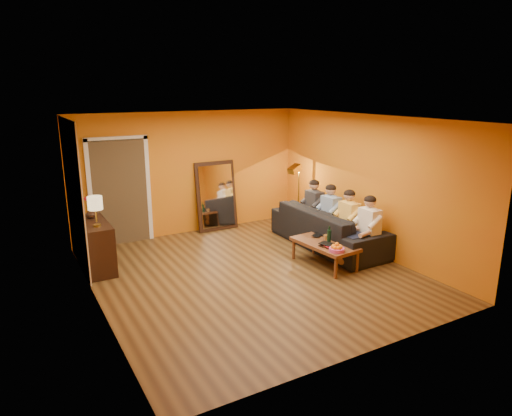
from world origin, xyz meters
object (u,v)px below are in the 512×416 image
sideboard (96,246)px  wine_bottle (329,235)px  floor_lamp (298,198)px  person_mid_left (349,221)px  tumbler (326,237)px  mirror_frame (216,196)px  person_mid_right (331,214)px  table_lamp (96,212)px  vase (90,213)px  sofa (328,227)px  coffee_table (324,254)px  dog (344,247)px  person_far_left (369,229)px  person_far_right (314,208)px  laptop (321,235)px

sideboard → wine_bottle: 4.06m
sideboard → floor_lamp: (4.34, 0.15, 0.29)m
floor_lamp → person_mid_left: (0.03, -1.64, -0.11)m
tumbler → mirror_frame: bearing=107.5°
person_mid_right → tumbler: person_mid_right is taller
table_lamp → vase: size_ratio=2.83×
person_mid_right → wine_bottle: person_mid_right is taller
mirror_frame → sofa: bearing=-55.6°
coffee_table → sofa: bearing=43.5°
mirror_frame → tumbler: (0.88, -2.78, -0.29)m
dog → person_mid_right: 1.18m
mirror_frame → floor_lamp: (1.55, -0.93, -0.04)m
person_far_left → person_mid_left: 0.55m
dog → wine_bottle: size_ratio=2.15×
table_lamp → person_mid_left: 4.56m
person_mid_right → person_far_left: bearing=-90.0°
person_far_left → person_mid_right: size_ratio=1.00×
table_lamp → sofa: (4.24, -0.74, -0.72)m
sofa → wine_bottle: (-0.64, -0.83, 0.19)m
wine_bottle → table_lamp: bearing=156.4°
sofa → coffee_table: sofa is taller
coffee_table → person_far_right: person_far_right is taller
coffee_table → person_far_left: (0.82, -0.22, 0.40)m
floor_lamp → tumbler: 1.99m
mirror_frame → laptop: size_ratio=4.22×
tumbler → sofa: bearing=49.1°
coffee_table → table_lamp: bearing=151.8°
coffee_table → laptop: bearing=57.8°
floor_lamp → person_far_right: floor_lamp is taller
mirror_frame → person_mid_right: mirror_frame is taller
dog → tumbler: bearing=133.1°
floor_lamp → person_far_left: bearing=-105.4°
floor_lamp → wine_bottle: size_ratio=4.65×
coffee_table → person_mid_left: (0.82, 0.33, 0.40)m
person_mid_left → person_mid_right: bearing=90.0°
sideboard → person_mid_left: size_ratio=0.97×
floor_lamp → person_mid_right: (0.03, -1.09, -0.11)m
coffee_table → laptop: 0.45m
dog → vase: bearing=156.5°
mirror_frame → floor_lamp: mirror_frame is taller
person_far_right → tumbler: 1.50m
person_far_left → person_mid_right: bearing=90.0°
table_lamp → person_far_right: 4.40m
dog → tumbler: size_ratio=6.85×
table_lamp → sofa: size_ratio=0.19×
laptop → vase: 4.14m
tumbler → floor_lamp: bearing=70.0°
sideboard → person_far_left: 4.83m
mirror_frame → sideboard: 3.01m
vase → dog: bearing=-29.9°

